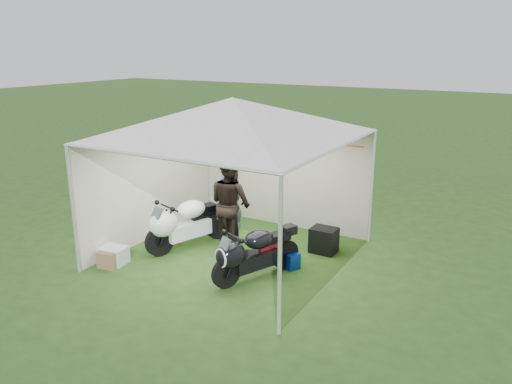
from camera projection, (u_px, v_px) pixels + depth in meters
ground at (234, 255)px, 9.59m from camera, size 80.00×80.00×0.00m
canopy_tent at (234, 121)px, 8.90m from camera, size 5.66×5.66×3.00m
motorcycle_white at (185, 222)px, 9.80m from camera, size 0.90×1.92×0.98m
motorcycle_black at (252, 252)px, 8.48m from camera, size 0.92×1.70×0.89m
paddock_stand at (288, 259)px, 9.05m from camera, size 0.46×0.38×0.29m
person_dark_jacket at (230, 203)px, 9.64m from camera, size 1.09×0.96×1.88m
person_blue_jacket at (229, 201)px, 9.92m from camera, size 0.63×0.77×1.81m
equipment_box at (324, 240)px, 9.67m from camera, size 0.50×0.40×0.49m
crate_0 at (113, 255)px, 9.19m from camera, size 0.53×0.44×0.32m
crate_1 at (110, 258)px, 9.07m from camera, size 0.40×0.40×0.31m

